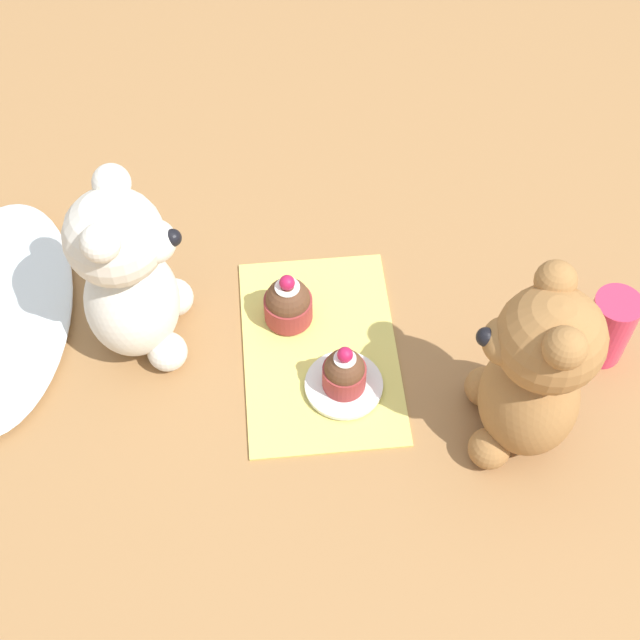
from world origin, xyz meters
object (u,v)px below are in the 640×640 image
teddy_bear_cream (129,276)px  teddy_bear_tan (534,373)px  saucer_plate (344,385)px  cupcake_near_cream_bear (288,303)px  cupcake_near_tan_bear (344,372)px  juice_glass (608,327)px

teddy_bear_cream → teddy_bear_tan: same height
teddy_bear_cream → saucer_plate: bearing=-107.3°
saucer_plate → cupcake_near_cream_bear: bearing=28.0°
teddy_bear_tan → saucer_plate: size_ratio=2.68×
teddy_bear_cream → teddy_bear_tan: 0.40m
teddy_bear_tan → cupcake_near_tan_bear: teddy_bear_tan is taller
teddy_bear_cream → saucer_plate: 0.24m
teddy_bear_tan → juice_glass: teddy_bear_tan is taller
juice_glass → teddy_bear_tan: bearing=127.2°
saucer_plate → teddy_bear_tan: bearing=-110.3°
cupcake_near_cream_bear → juice_glass: bearing=-102.4°
teddy_bear_tan → juice_glass: (0.08, -0.11, -0.06)m
teddy_bear_tan → cupcake_near_tan_bear: (0.06, 0.16, -0.07)m
teddy_bear_cream → cupcake_near_tan_bear: bearing=-107.3°
cupcake_near_tan_bear → juice_glass: (0.02, -0.27, 0.01)m
teddy_bear_cream → cupcake_near_cream_bear: teddy_bear_cream is taller
cupcake_near_cream_bear → saucer_plate: (-0.09, -0.05, -0.02)m
cupcake_near_cream_bear → cupcake_near_tan_bear: bearing=-152.0°
teddy_bear_cream → saucer_plate: (-0.09, -0.20, -0.09)m
cupcake_near_tan_bear → cupcake_near_cream_bear: bearing=28.0°
teddy_bear_cream → cupcake_near_cream_bear: bearing=-82.1°
saucer_plate → teddy_bear_cream: bearing=66.9°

